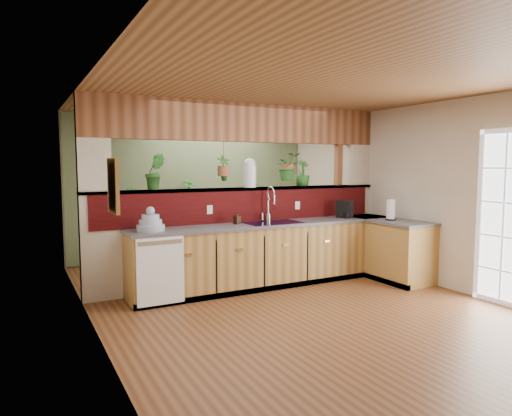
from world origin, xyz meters
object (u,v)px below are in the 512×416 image
coffee_maker (345,210)px  paper_towel (391,210)px  shelving_console (166,234)px  dish_stack (151,223)px  soap_dispenser (237,218)px  faucet (269,202)px  glass_jar (250,173)px

coffee_maker → paper_towel: paper_towel is taller
shelving_console → dish_stack: bearing=-125.3°
soap_dispenser → paper_towel: bearing=-16.8°
faucet → coffee_maker: (1.26, -0.17, -0.15)m
dish_stack → shelving_console: 2.49m
paper_towel → glass_jar: 2.17m
coffee_maker → paper_towel: (0.41, -0.56, 0.03)m
glass_jar → shelving_console: size_ratio=0.31×
paper_towel → glass_jar: bearing=153.1°
dish_stack → paper_towel: (3.45, -0.57, 0.05)m
glass_jar → shelving_console: bearing=110.6°
soap_dispenser → shelving_console: soap_dispenser is taller
faucet → dish_stack: (-1.79, -0.15, -0.18)m
faucet → shelving_console: size_ratio=0.37×
paper_towel → shelving_console: size_ratio=0.24×
dish_stack → glass_jar: 1.74m
glass_jar → soap_dispenser: bearing=-140.9°
soap_dispenser → paper_towel: size_ratio=0.53×
dish_stack → faucet: bearing=4.9°
faucet → coffee_maker: size_ratio=1.90×
coffee_maker → glass_jar: (-1.46, 0.39, 0.58)m
faucet → glass_jar: glass_jar is taller
paper_towel → glass_jar: (-1.87, 0.95, 0.55)m
faucet → coffee_maker: bearing=-7.6°
dish_stack → soap_dispenser: bearing=4.6°
paper_towel → shelving_console: paper_towel is taller
soap_dispenser → shelving_console: 2.26m
coffee_maker → shelving_console: size_ratio=0.20×
faucet → paper_towel: size_ratio=1.56×
paper_towel → soap_dispenser: bearing=163.2°
faucet → shelving_console: (-0.92, 2.12, -0.68)m
dish_stack → coffee_maker: 3.04m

